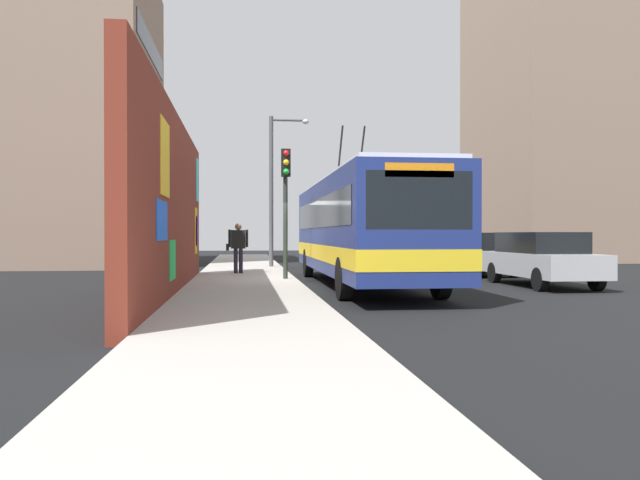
# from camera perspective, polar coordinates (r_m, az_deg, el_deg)

# --- Properties ---
(ground_plane) EXTENTS (80.00, 80.00, 0.00)m
(ground_plane) POSITION_cam_1_polar(r_m,az_deg,el_deg) (19.98, -2.12, -3.85)
(ground_plane) COLOR black
(sidewalk_slab) EXTENTS (48.00, 3.20, 0.15)m
(sidewalk_slab) POSITION_cam_1_polar(r_m,az_deg,el_deg) (19.91, -6.72, -3.65)
(sidewalk_slab) COLOR #ADA8A0
(sidewalk_slab) RESTS_ON ground_plane
(graffiti_wall) EXTENTS (14.20, 0.32, 4.40)m
(graffiti_wall) POSITION_cam_1_polar(r_m,az_deg,el_deg) (16.07, -12.94, 2.93)
(graffiti_wall) COLOR maroon
(graffiti_wall) RESTS_ON ground_plane
(building_far_left) EXTENTS (10.41, 6.04, 14.83)m
(building_far_left) POSITION_cam_1_polar(r_m,az_deg,el_deg) (34.19, -19.86, 10.41)
(building_far_left) COLOR gray
(building_far_left) RESTS_ON ground_plane
(building_far_right) EXTENTS (10.88, 8.29, 21.85)m
(building_far_right) POSITION_cam_1_polar(r_m,az_deg,el_deg) (41.82, 20.40, 13.48)
(building_far_right) COLOR gray
(building_far_right) RESTS_ON ground_plane
(city_bus) EXTENTS (12.66, 2.58, 4.93)m
(city_bus) POSITION_cam_1_polar(r_m,az_deg,el_deg) (18.90, 3.65, 1.24)
(city_bus) COLOR navy
(city_bus) RESTS_ON ground_plane
(parked_car_silver) EXTENTS (4.70, 1.82, 1.58)m
(parked_car_silver) POSITION_cam_1_polar(r_m,az_deg,el_deg) (19.77, 19.09, -1.50)
(parked_car_silver) COLOR #B7B7BC
(parked_car_silver) RESTS_ON ground_plane
(parked_car_black) EXTENTS (4.50, 1.94, 1.58)m
(parked_car_black) POSITION_cam_1_polar(r_m,az_deg,el_deg) (24.73, 13.60, -1.09)
(parked_car_black) COLOR black
(parked_car_black) RESTS_ON ground_plane
(parked_car_red) EXTENTS (4.72, 1.80, 1.58)m
(parked_car_red) POSITION_cam_1_polar(r_m,az_deg,el_deg) (30.90, 9.38, -0.76)
(parked_car_red) COLOR #B21E19
(parked_car_red) RESTS_ON ground_plane
(pedestrian_midblock) EXTENTS (0.24, 0.77, 1.76)m
(pedestrian_midblock) POSITION_cam_1_polar(r_m,az_deg,el_deg) (22.69, -7.31, -0.33)
(pedestrian_midblock) COLOR #1E1E2D
(pedestrian_midblock) RESTS_ON sidewalk_slab
(traffic_light) EXTENTS (0.49, 0.28, 4.00)m
(traffic_light) POSITION_cam_1_polar(r_m,az_deg,el_deg) (19.68, -3.08, 4.38)
(traffic_light) COLOR #2D382D
(traffic_light) RESTS_ON sidewalk_slab
(street_lamp) EXTENTS (0.44, 1.70, 6.39)m
(street_lamp) POSITION_cam_1_polar(r_m,az_deg,el_deg) (27.42, -3.97, 5.33)
(street_lamp) COLOR #4C4C51
(street_lamp) RESTS_ON sidewalk_slab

